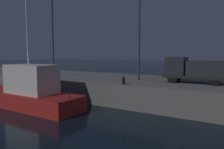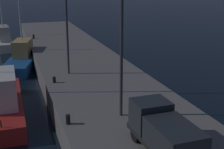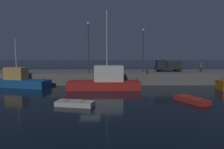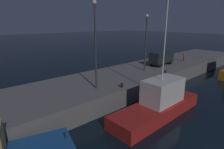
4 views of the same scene
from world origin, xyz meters
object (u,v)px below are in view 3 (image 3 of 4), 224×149
(dinghy_red_small, at_px, (75,103))
(lamp_post_east, at_px, (143,47))
(fishing_trawler_red, at_px, (20,80))
(bollard_west, at_px, (147,72))
(utility_truck, at_px, (168,65))
(dinghy_orange_near, at_px, (192,100))
(dockworker, at_px, (201,67))
(fishing_boat_white, at_px, (106,81))
(bollard_east, at_px, (101,72))
(lamp_post_west, at_px, (88,44))

(dinghy_red_small, height_order, lamp_post_east, lamp_post_east)
(fishing_trawler_red, xyz_separation_m, bollard_west, (21.77, 1.68, 1.27))
(dinghy_red_small, distance_m, utility_truck, 23.84)
(dinghy_orange_near, xyz_separation_m, utility_truck, (2.07, 16.54, 3.03))
(dinghy_red_small, xyz_separation_m, dockworker, (21.43, 16.95, 2.80))
(dinghy_orange_near, xyz_separation_m, dinghy_red_small, (-13.28, -1.43, -0.03))
(fishing_trawler_red, relative_size, fishing_boat_white, 0.80)
(dinghy_red_small, xyz_separation_m, bollard_west, (10.48, 14.01, 2.13))
(fishing_boat_white, relative_size, dockworker, 7.17)
(dinghy_orange_near, relative_size, dockworker, 2.58)
(bollard_east, bearing_deg, dinghy_orange_near, -49.33)
(dinghy_orange_near, distance_m, utility_truck, 16.95)
(fishing_boat_white, bearing_deg, lamp_post_east, 46.52)
(fishing_boat_white, relative_size, lamp_post_west, 1.33)
(bollard_east, bearing_deg, lamp_post_west, 143.94)
(fishing_trawler_red, bearing_deg, utility_truck, 11.96)
(utility_truck, relative_size, dockworker, 3.10)
(lamp_post_east, height_order, utility_truck, lamp_post_east)
(lamp_post_west, relative_size, dockworker, 5.41)
(utility_truck, height_order, dockworker, utility_truck)
(dinghy_red_small, xyz_separation_m, lamp_post_west, (-0.18, 16.08, 7.15))
(dockworker, bearing_deg, utility_truck, 170.39)
(fishing_boat_white, bearing_deg, lamp_post_west, 118.49)
(lamp_post_west, bearing_deg, fishing_boat_white, -61.51)
(dinghy_orange_near, xyz_separation_m, lamp_post_east, (-3.03, 16.10, 6.60))
(fishing_trawler_red, xyz_separation_m, lamp_post_west, (11.12, 3.74, 6.29))
(fishing_trawler_red, relative_size, bollard_east, 19.07)
(fishing_boat_white, xyz_separation_m, utility_truck, (12.23, 7.97, 1.96))
(dinghy_orange_near, xyz_separation_m, dockworker, (8.15, 15.51, 2.78))
(utility_truck, xyz_separation_m, bollard_east, (-13.20, -3.59, -0.97))
(fishing_boat_white, height_order, bollard_west, fishing_boat_white)
(bollard_east, bearing_deg, fishing_trawler_red, -171.32)
(lamp_post_west, distance_m, utility_truck, 16.17)
(fishing_boat_white, height_order, dinghy_orange_near, fishing_boat_white)
(fishing_trawler_red, bearing_deg, dinghy_red_small, -47.52)
(lamp_post_east, bearing_deg, utility_truck, 5.00)
(bollard_west, bearing_deg, fishing_boat_white, -151.46)
(dinghy_red_small, bearing_deg, dockworker, 38.35)
(lamp_post_east, xyz_separation_m, utility_truck, (5.10, 0.45, -3.58))
(lamp_post_west, height_order, dockworker, lamp_post_west)
(fishing_trawler_red, bearing_deg, dockworker, 8.03)
(dinghy_red_small, xyz_separation_m, bollard_east, (2.15, 14.39, 2.08))
(utility_truck, distance_m, bollard_east, 13.72)
(fishing_trawler_red, bearing_deg, dinghy_orange_near, -23.92)
(fishing_trawler_red, height_order, utility_truck, fishing_trawler_red)
(dinghy_orange_near, height_order, dockworker, dockworker)
(dinghy_red_small, height_order, bollard_west, bollard_west)
(dinghy_red_small, distance_m, bollard_east, 14.69)
(dinghy_orange_near, xyz_separation_m, lamp_post_west, (-13.45, 14.64, 7.12))
(lamp_post_east, relative_size, bollard_east, 16.05)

